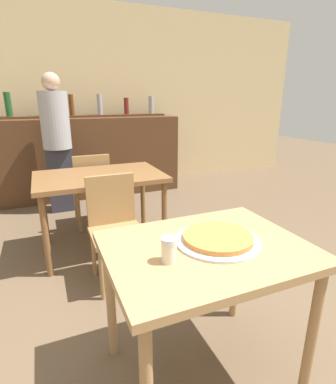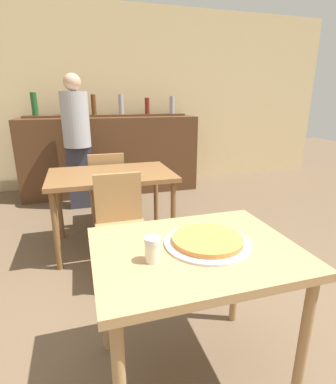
# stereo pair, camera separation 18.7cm
# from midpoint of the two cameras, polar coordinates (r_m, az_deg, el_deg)

# --- Properties ---
(ground_plane) EXTENTS (16.00, 16.00, 0.00)m
(ground_plane) POSITION_cam_midpoint_polar(r_m,az_deg,el_deg) (1.90, 7.79, -30.99)
(ground_plane) COLOR brown
(wall_back) EXTENTS (8.00, 0.05, 2.80)m
(wall_back) POSITION_cam_midpoint_polar(r_m,az_deg,el_deg) (5.10, -10.88, 17.02)
(wall_back) COLOR #D1B784
(wall_back) RESTS_ON ground_plane
(dining_table_near) EXTENTS (0.94, 0.73, 0.75)m
(dining_table_near) POSITION_cam_midpoint_polar(r_m,az_deg,el_deg) (1.47, 8.86, -13.79)
(dining_table_near) COLOR #A87F51
(dining_table_near) RESTS_ON ground_plane
(dining_table_far) EXTENTS (1.15, 0.76, 0.74)m
(dining_table_far) POSITION_cam_midpoint_polar(r_m,az_deg,el_deg) (2.86, -8.88, 2.00)
(dining_table_far) COLOR brown
(dining_table_far) RESTS_ON ground_plane
(bar_counter) EXTENTS (2.60, 0.56, 1.15)m
(bar_counter) POSITION_cam_midpoint_polar(r_m,az_deg,el_deg) (4.68, -9.60, 6.87)
(bar_counter) COLOR #4C2D19
(bar_counter) RESTS_ON ground_plane
(bar_back_shelf) EXTENTS (2.39, 0.24, 0.35)m
(bar_back_shelf) POSITION_cam_midpoint_polar(r_m,az_deg,el_deg) (4.74, -10.71, 14.84)
(bar_back_shelf) COLOR #4C2D19
(bar_back_shelf) RESTS_ON bar_counter
(chair_far_side_front) EXTENTS (0.40, 0.40, 0.85)m
(chair_far_side_front) POSITION_cam_midpoint_polar(r_m,az_deg,el_deg) (2.40, -6.77, -5.37)
(chair_far_side_front) COLOR olive
(chair_far_side_front) RESTS_ON ground_plane
(chair_far_side_back) EXTENTS (0.40, 0.40, 0.85)m
(chair_far_side_back) POSITION_cam_midpoint_polar(r_m,az_deg,el_deg) (3.44, -10.08, 1.56)
(chair_far_side_back) COLOR olive
(chair_far_side_back) RESTS_ON ground_plane
(pizza_tray) EXTENTS (0.41, 0.41, 0.04)m
(pizza_tray) POSITION_cam_midpoint_polar(r_m,az_deg,el_deg) (1.46, 11.25, -9.21)
(pizza_tray) COLOR silver
(pizza_tray) RESTS_ON dining_table_near
(cheese_shaker) EXTENTS (0.07, 0.07, 0.11)m
(cheese_shaker) POSITION_cam_midpoint_polar(r_m,az_deg,el_deg) (1.27, 1.30, -10.95)
(cheese_shaker) COLOR beige
(cheese_shaker) RESTS_ON dining_table_near
(person_standing) EXTENTS (0.34, 0.34, 1.70)m
(person_standing) POSITION_cam_midpoint_polar(r_m,az_deg,el_deg) (4.02, -15.65, 9.84)
(person_standing) COLOR #2D2D38
(person_standing) RESTS_ON ground_plane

